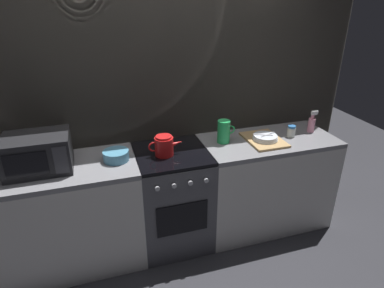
% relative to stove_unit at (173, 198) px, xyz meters
% --- Properties ---
extents(ground_plane, '(8.00, 8.00, 0.00)m').
position_rel_stove_unit_xyz_m(ground_plane, '(0.00, 0.00, -0.45)').
color(ground_plane, '#2D2D33').
extents(back_wall, '(3.60, 0.05, 2.40)m').
position_rel_stove_unit_xyz_m(back_wall, '(0.00, 0.32, 0.75)').
color(back_wall, '#A39989').
rests_on(back_wall, ground_plane).
extents(counter_left, '(1.20, 0.60, 0.90)m').
position_rel_stove_unit_xyz_m(counter_left, '(-0.90, 0.00, 0.00)').
color(counter_left, silver).
rests_on(counter_left, ground_plane).
extents(stove_unit, '(0.60, 0.63, 0.90)m').
position_rel_stove_unit_xyz_m(stove_unit, '(0.00, 0.00, 0.00)').
color(stove_unit, '#4C4C51').
rests_on(stove_unit, ground_plane).
extents(counter_right, '(1.20, 0.60, 0.90)m').
position_rel_stove_unit_xyz_m(counter_right, '(0.90, 0.00, 0.00)').
color(counter_right, silver).
rests_on(counter_right, ground_plane).
extents(microwave, '(0.46, 0.35, 0.27)m').
position_rel_stove_unit_xyz_m(microwave, '(-0.99, 0.01, 0.59)').
color(microwave, black).
rests_on(microwave, counter_left).
extents(kettle, '(0.28, 0.15, 0.17)m').
position_rel_stove_unit_xyz_m(kettle, '(-0.07, -0.03, 0.53)').
color(kettle, red).
rests_on(kettle, stove_unit).
extents(mixing_bowl, '(0.20, 0.20, 0.08)m').
position_rel_stove_unit_xyz_m(mixing_bowl, '(-0.45, -0.00, 0.49)').
color(mixing_bowl, teal).
rests_on(mixing_bowl, counter_left).
extents(pitcher, '(0.16, 0.11, 0.20)m').
position_rel_stove_unit_xyz_m(pitcher, '(0.48, 0.06, 0.55)').
color(pitcher, green).
rests_on(pitcher, counter_right).
extents(dish_pile, '(0.30, 0.40, 0.07)m').
position_rel_stove_unit_xyz_m(dish_pile, '(0.83, -0.03, 0.47)').
color(dish_pile, tan).
rests_on(dish_pile, counter_right).
extents(spice_jar, '(0.08, 0.08, 0.10)m').
position_rel_stove_unit_xyz_m(spice_jar, '(1.11, -0.01, 0.50)').
color(spice_jar, silver).
rests_on(spice_jar, counter_right).
extents(spray_bottle, '(0.08, 0.06, 0.20)m').
position_rel_stove_unit_xyz_m(spray_bottle, '(1.36, 0.04, 0.53)').
color(spray_bottle, pink).
rests_on(spray_bottle, counter_right).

